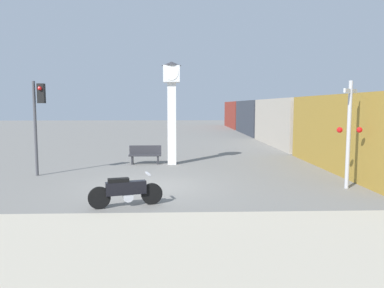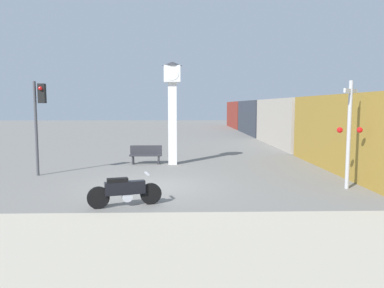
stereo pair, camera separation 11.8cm
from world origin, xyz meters
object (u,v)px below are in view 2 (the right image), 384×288
(railroad_crossing_signal, at_px, (349,130))
(bench, at_px, (146,154))
(clock_tower, at_px, (172,98))
(traffic_light, at_px, (39,111))
(motorcycle, at_px, (125,191))
(freight_train, at_px, (272,119))

(railroad_crossing_signal, bearing_deg, bench, 142.64)
(clock_tower, xyz_separation_m, traffic_light, (-5.44, -2.87, -0.59))
(motorcycle, height_order, bench, motorcycle)
(motorcycle, xyz_separation_m, traffic_light, (-4.24, 4.96, 2.25))
(clock_tower, xyz_separation_m, bench, (-1.35, 0.14, -2.80))
(traffic_light, distance_m, railroad_crossing_signal, 12.08)
(bench, bearing_deg, freight_train, 55.40)
(railroad_crossing_signal, height_order, bench, railroad_crossing_signal)
(bench, bearing_deg, traffic_light, -143.73)
(clock_tower, xyz_separation_m, freight_train, (8.40, 14.26, -1.59))
(freight_train, bearing_deg, traffic_light, -128.94)
(freight_train, distance_m, traffic_light, 22.05)
(freight_train, relative_size, traffic_light, 11.04)
(motorcycle, relative_size, bench, 1.31)
(motorcycle, bearing_deg, traffic_light, 113.52)
(motorcycle, distance_m, traffic_light, 6.90)
(railroad_crossing_signal, bearing_deg, clock_tower, 137.84)
(bench, bearing_deg, railroad_crossing_signal, -37.36)
(motorcycle, relative_size, railroad_crossing_signal, 0.55)
(clock_tower, height_order, freight_train, clock_tower)
(motorcycle, distance_m, railroad_crossing_signal, 7.95)
(freight_train, xyz_separation_m, traffic_light, (-13.84, -17.13, 1.01))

